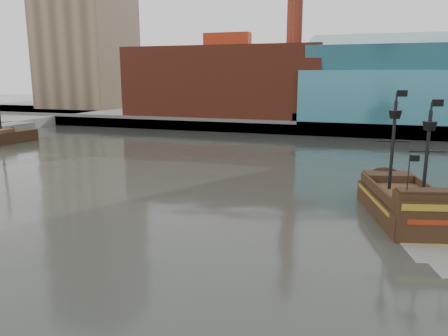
% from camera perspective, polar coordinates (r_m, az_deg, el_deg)
% --- Properties ---
extents(ground, '(400.00, 400.00, 0.00)m').
position_cam_1_polar(ground, '(24.36, -3.07, -15.00)').
color(ground, '#2B2D28').
rests_on(ground, ground).
extents(promenade_far, '(220.00, 60.00, 2.00)m').
position_cam_1_polar(promenade_far, '(112.90, 14.40, 6.50)').
color(promenade_far, slate).
rests_on(promenade_far, ground).
extents(seawall, '(220.00, 1.00, 2.60)m').
position_cam_1_polar(seawall, '(83.62, 12.87, 4.98)').
color(seawall, '#4C4C49').
rests_on(seawall, ground).
extents(skyline, '(149.00, 45.00, 62.00)m').
position_cam_1_polar(skyline, '(105.63, 17.75, 18.78)').
color(skyline, '#746246').
rests_on(skyline, promenade_far).
extents(pirate_ship, '(7.65, 14.85, 10.67)m').
position_cam_1_polar(pirate_ship, '(37.15, 22.43, -4.70)').
color(pirate_ship, black).
rests_on(pirate_ship, ground).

